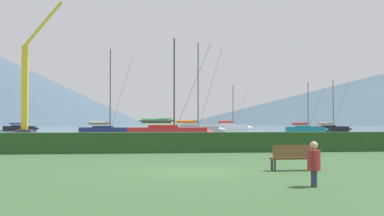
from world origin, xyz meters
The scene contains 13 objects.
ground_plane centered at (0.00, 0.00, 0.00)m, with size 1000.00×1000.00×0.00m, color #385B33.
harbor_water centered at (0.00, 137.00, 0.00)m, with size 320.00×246.00×0.00m, color slate.
hedge_line centered at (0.00, 11.00, 0.59)m, with size 80.00×1.20×1.18m, color #284C23.
sailboat_slip_1 centered at (19.06, 87.96, 0.74)m, with size 9.20×3.88×10.01m.
sailboat_slip_3 centered at (1.37, 32.13, 0.76)m, with size 9.33×3.31×10.42m.
sailboat_slip_4 centered at (-25.75, 87.21, 0.60)m, with size 7.45×2.84×8.45m.
sailboat_slip_5 centered at (6.93, 55.29, 0.77)m, with size 9.18×4.18×13.80m.
sailboat_slip_6 centered at (-5.88, 49.75, 0.68)m, with size 8.14×3.66×11.81m.
sailboat_slip_7 centered at (27.08, 62.82, 0.61)m, with size 7.54×3.09×8.71m.
sailboat_slip_12 centered at (35.35, 71.66, 0.63)m, with size 7.61×3.10×9.89m.
park_bench_near_path centered at (3.65, -0.19, 0.53)m, with size 1.69×0.54×0.95m.
person_seated_viewer centered at (2.76, -4.51, 0.69)m, with size 0.36×0.56×1.25m.
dock_crane centered at (-16.92, 51.56, 5.70)m, with size 6.00×2.00×18.72m.
Camera 1 is at (-2.14, -17.34, 1.77)m, focal length 45.34 mm.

